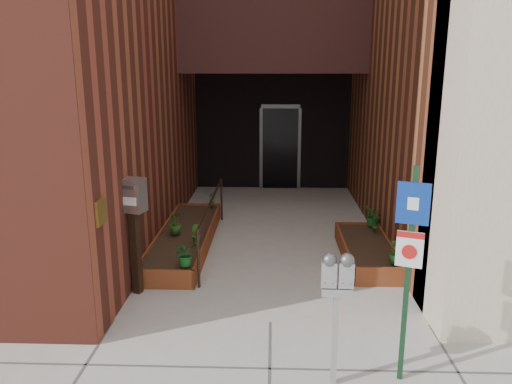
# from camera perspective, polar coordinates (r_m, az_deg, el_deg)

# --- Properties ---
(ground) EXTENTS (80.00, 80.00, 0.00)m
(ground) POSITION_cam_1_polar(r_m,az_deg,el_deg) (6.53, 1.63, -14.67)
(ground) COLOR #9E9991
(ground) RESTS_ON ground
(planter_left) EXTENTS (0.90, 3.60, 0.30)m
(planter_left) POSITION_cam_1_polar(r_m,az_deg,el_deg) (9.08, -8.11, -5.37)
(planter_left) COLOR brown
(planter_left) RESTS_ON ground
(planter_right) EXTENTS (0.80, 2.20, 0.30)m
(planter_right) POSITION_cam_1_polar(r_m,az_deg,el_deg) (8.62, 12.52, -6.65)
(planter_right) COLOR brown
(planter_right) RESTS_ON ground
(handrail) EXTENTS (0.04, 3.34, 0.90)m
(handrail) POSITION_cam_1_polar(r_m,az_deg,el_deg) (8.77, -5.08, -1.77)
(handrail) COLOR black
(handrail) RESTS_ON ground
(parking_meter) EXTENTS (0.32, 0.15, 1.42)m
(parking_meter) POSITION_cam_1_polar(r_m,az_deg,el_deg) (4.99, 9.25, -10.34)
(parking_meter) COLOR #A4A5A7
(parking_meter) RESTS_ON ground
(sign_post) EXTENTS (0.30, 0.13, 2.25)m
(sign_post) POSITION_cam_1_polar(r_m,az_deg,el_deg) (5.10, 17.12, -6.75)
(sign_post) COLOR #12321B
(sign_post) RESTS_ON ground
(payment_dropbox) EXTENTS (0.39, 0.33, 1.68)m
(payment_dropbox) POSITION_cam_1_polar(r_m,az_deg,el_deg) (7.07, -13.86, -2.17)
(payment_dropbox) COLOR black
(payment_dropbox) RESTS_ON ground
(shrub_left_a) EXTENTS (0.43, 0.43, 0.37)m
(shrub_left_a) POSITION_cam_1_polar(r_m,az_deg,el_deg) (7.43, -8.04, -6.99)
(shrub_left_a) COLOR #1A5C20
(shrub_left_a) RESTS_ON planter_left
(shrub_left_b) EXTENTS (0.25, 0.25, 0.32)m
(shrub_left_b) POSITION_cam_1_polar(r_m,az_deg,el_deg) (8.31, -6.92, -4.81)
(shrub_left_b) COLOR #26601B
(shrub_left_b) RESTS_ON planter_left
(shrub_left_c) EXTENTS (0.31, 0.31, 0.39)m
(shrub_left_c) POSITION_cam_1_polar(r_m,az_deg,el_deg) (8.83, -9.23, -3.49)
(shrub_left_c) COLOR #275317
(shrub_left_c) RESTS_ON planter_left
(shrub_left_d) EXTENTS (0.20, 0.20, 0.32)m
(shrub_left_d) POSITION_cam_1_polar(r_m,az_deg,el_deg) (10.45, -5.07, -0.78)
(shrub_left_d) COLOR #295E1B
(shrub_left_d) RESTS_ON planter_left
(shrub_right_a) EXTENTS (0.27, 0.27, 0.34)m
(shrub_right_a) POSITION_cam_1_polar(r_m,az_deg,el_deg) (7.73, 15.67, -6.66)
(shrub_right_a) COLOR #1C5317
(shrub_right_a) RESTS_ON planter_right
(shrub_right_b) EXTENTS (0.21, 0.21, 0.31)m
(shrub_right_b) POSITION_cam_1_polar(r_m,az_deg,el_deg) (9.11, 13.53, -3.44)
(shrub_right_b) COLOR #265919
(shrub_right_b) RESTS_ON planter_right
(shrub_right_c) EXTENTS (0.45, 0.45, 0.37)m
(shrub_right_c) POSITION_cam_1_polar(r_m,az_deg,el_deg) (9.39, 13.17, -2.68)
(shrub_right_c) COLOR #1B5F21
(shrub_right_c) RESTS_ON planter_right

